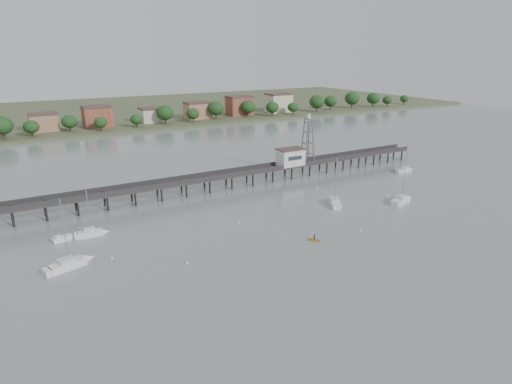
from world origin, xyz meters
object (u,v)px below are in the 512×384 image
(pier, at_px, (218,177))
(lattice_tower, at_px, (308,141))
(sailboat_b, at_px, (94,233))
(white_tender, at_px, (62,239))
(sailboat_d, at_px, (403,199))
(sailboat_c, at_px, (334,201))
(yellow_dinghy, at_px, (314,241))
(sailboat_a, at_px, (75,263))
(sailboat_e, at_px, (406,170))

(pier, height_order, lattice_tower, lattice_tower)
(sailboat_b, height_order, white_tender, sailboat_b)
(pier, height_order, sailboat_d, sailboat_d)
(sailboat_c, relative_size, white_tender, 3.12)
(sailboat_d, bearing_deg, sailboat_c, 136.46)
(lattice_tower, bearing_deg, yellow_dinghy, -124.57)
(yellow_dinghy, bearing_deg, pier, 55.08)
(lattice_tower, xyz_separation_m, white_tender, (-75.12, -15.53, -10.62))
(sailboat_d, bearing_deg, lattice_tower, 83.00)
(lattice_tower, height_order, yellow_dinghy, lattice_tower)
(pier, height_order, white_tender, pier)
(lattice_tower, height_order, sailboat_c, lattice_tower)
(white_tender, bearing_deg, yellow_dinghy, -44.23)
(sailboat_a, bearing_deg, sailboat_c, -15.03)
(sailboat_b, relative_size, yellow_dinghy, 4.50)
(white_tender, bearing_deg, sailboat_e, -13.51)
(lattice_tower, height_order, white_tender, lattice_tower)
(sailboat_d, xyz_separation_m, sailboat_c, (-16.84, 8.05, 0.00))
(sailboat_a, height_order, white_tender, sailboat_a)
(sailboat_c, xyz_separation_m, yellow_dinghy, (-18.72, -15.99, -0.64))
(white_tender, bearing_deg, pier, 5.18)
(sailboat_d, xyz_separation_m, sailboat_b, (-75.25, 17.81, 0.02))
(pier, relative_size, yellow_dinghy, 60.91)
(sailboat_c, bearing_deg, sailboat_d, -84.42)
(sailboat_b, distance_m, white_tender, 6.52)
(sailboat_b, bearing_deg, white_tender, 178.65)
(sailboat_a, relative_size, yellow_dinghy, 5.78)
(sailboat_a, distance_m, sailboat_c, 64.23)
(sailboat_d, height_order, sailboat_c, sailboat_d)
(sailboat_e, bearing_deg, sailboat_d, -137.65)
(sailboat_d, relative_size, yellow_dinghy, 5.68)
(pier, xyz_separation_m, lattice_tower, (31.50, 0.00, 7.31))
(pier, height_order, sailboat_e, sailboat_e)
(pier, relative_size, sailboat_e, 13.67)
(lattice_tower, height_order, sailboat_e, lattice_tower)
(sailboat_e, xyz_separation_m, yellow_dinghy, (-59.42, -28.13, -0.65))
(pier, relative_size, sailboat_b, 13.54)
(pier, xyz_separation_m, white_tender, (-43.62, -15.53, -3.31))
(sailboat_d, bearing_deg, sailboat_a, 158.19)
(sailboat_d, relative_size, sailboat_e, 1.27)
(pier, xyz_separation_m, sailboat_a, (-42.90, -28.65, -3.16))
(sailboat_c, bearing_deg, sailboat_b, 111.64)
(sailboat_a, bearing_deg, pier, 16.35)
(lattice_tower, distance_m, sailboat_c, 29.84)
(sailboat_b, bearing_deg, sailboat_a, -109.93)
(sailboat_a, distance_m, sailboat_b, 13.68)
(white_tender, bearing_deg, sailboat_d, -27.19)
(pier, bearing_deg, sailboat_b, -156.37)
(sailboat_d, bearing_deg, sailboat_b, 148.69)
(sailboat_a, xyz_separation_m, yellow_dinghy, (45.46, -13.35, -0.64))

